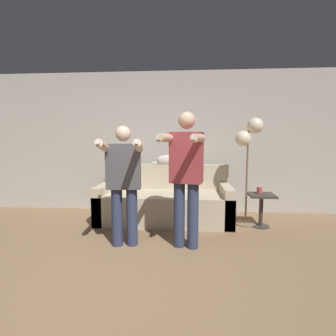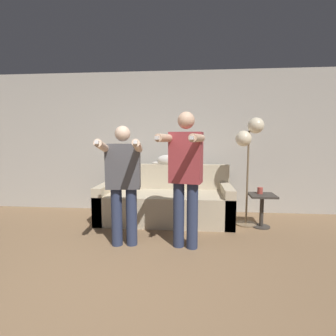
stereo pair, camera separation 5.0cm
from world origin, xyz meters
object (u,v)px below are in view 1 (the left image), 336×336
person_left (124,178)px  couch (165,203)px  cat (167,159)px  person_right (186,171)px  cup (259,190)px  floor_lamp (249,140)px  side_table (261,204)px

person_left → couch: bearing=61.8°
person_left → cat: (0.42, 1.47, 0.12)m
couch → cat: (0.00, 0.36, 0.71)m
couch → cat: 0.79m
person_right → cup: bearing=51.5°
couch → person_left: (-0.42, -1.11, 0.59)m
floor_lamp → cat: bearing=160.2°
couch → cup: couch is taller
floor_lamp → couch: bearing=174.8°
couch → floor_lamp: size_ratio=1.29×
cup → person_left: bearing=-153.8°
floor_lamp → side_table: floor_lamp is taller
floor_lamp → side_table: (0.20, -0.10, -0.98)m
couch → person_right: 1.35m
cat → cup: (1.50, -0.53, -0.44)m
side_table → cup: size_ratio=5.13×
person_left → person_right: (0.78, 0.00, 0.09)m
person_right → floor_lamp: same height
person_left → cat: size_ratio=3.32×
cat → side_table: cat is taller
person_left → side_table: size_ratio=2.96×
couch → person_right: size_ratio=1.28×
cup → couch: bearing=173.6°
couch → cup: size_ratio=21.61×
cup → side_table: bearing=-66.6°
person_left → person_right: person_right is taller
person_right → person_left: bearing=-167.9°
person_left → floor_lamp: floor_lamp is taller
couch → person_right: person_right is taller
person_left → cup: person_left is taller
person_right → cup: person_right is taller
person_right → side_table: size_ratio=3.28×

